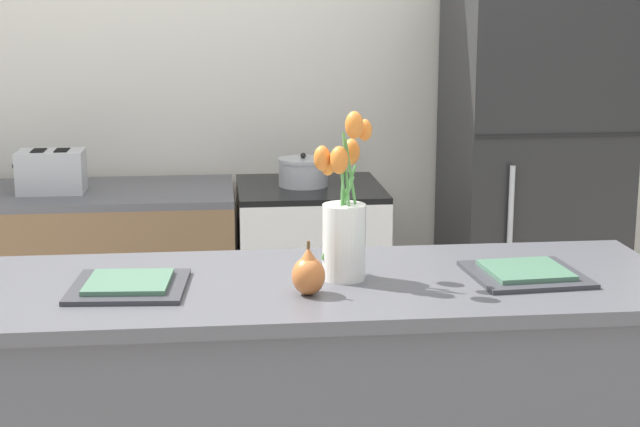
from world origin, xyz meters
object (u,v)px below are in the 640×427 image
Objects in this scene: refrigerator at (531,176)px; plate_setting_left at (129,285)px; stove_range at (310,287)px; pear_figurine at (308,273)px; plate_setting_right at (526,273)px; cooking_pot at (303,172)px; flower_vase at (344,221)px; toaster at (51,171)px.

refrigerator is 6.03× the size of plate_setting_left.
stove_range is 2.94× the size of plate_setting_left.
plate_setting_left is at bearing 168.00° from pear_figurine.
cooking_pot is at bearing 104.99° from plate_setting_right.
stove_range is 0.50m from cooking_pot.
plate_setting_right is (0.41, -1.62, 0.51)m from stove_range.
refrigerator is at bearing 0.04° from stove_range.
flower_vase reaches higher than stove_range.
plate_setting_right is 1.68m from cooking_pot.
flower_vase is at bearing 3.42° from plate_setting_left.
plate_setting_left is 1.08× the size of toaster.
refrigerator is 4.15× the size of flower_vase.
toaster is at bearing 105.37° from plate_setting_left.
cooking_pot is at bearing 85.31° from pear_figurine.
plate_setting_right is at bearing -75.88° from stove_range.
pear_figurine is at bearing -94.69° from cooking_pot.
flower_vase is at bearing -122.52° from refrigerator.
plate_setting_left is (-0.61, -1.62, 0.51)m from stove_range.
toaster is 1.33× the size of cooking_pot.
refrigerator is 2.00m from toaster.
pear_figurine is at bearing -12.00° from plate_setting_left.
cooking_pot is (0.04, 1.59, -0.16)m from flower_vase.
plate_setting_right is at bearing -47.59° from toaster.
refrigerator is at bearing 0.01° from cooking_pot.
flower_vase is at bearing -91.37° from cooking_pot.
plate_setting_left is at bearing 180.00° from plate_setting_right.
stove_range is at bearing -1.25° from cooking_pot.
toaster is at bearing 117.53° from pear_figurine.
flower_vase is 1.45× the size of plate_setting_right.
refrigerator reaches higher than plate_setting_left.
plate_setting_left is 1.43× the size of cooking_pot.
refrigerator is at bearing 46.18° from plate_setting_left.
pear_figurine is at bearing -123.05° from refrigerator.
plate_setting_right is 1.43× the size of cooking_pot.
pear_figurine reaches higher than stove_range.
flower_vase is 1.45× the size of plate_setting_left.
pear_figurine is 0.45m from plate_setting_left.
pear_figurine reaches higher than toaster.
plate_setting_right is at bearing -108.46° from refrigerator.
flower_vase reaches higher than cooking_pot.
plate_setting_right is at bearing -3.93° from flower_vase.
refrigerator reaches higher than stove_range.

